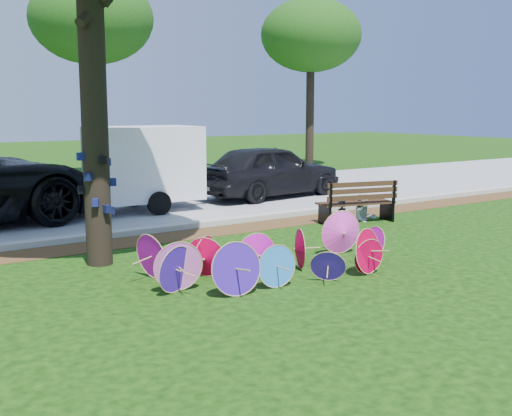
# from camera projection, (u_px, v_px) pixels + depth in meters

# --- Properties ---
(ground) EXTENTS (90.00, 90.00, 0.00)m
(ground) POSITION_uv_depth(u_px,v_px,m) (303.00, 287.00, 9.66)
(ground) COLOR black
(ground) RESTS_ON ground
(mulch_strip) EXTENTS (90.00, 1.00, 0.01)m
(mulch_strip) POSITION_uv_depth(u_px,v_px,m) (169.00, 237.00, 13.33)
(mulch_strip) COLOR #472D16
(mulch_strip) RESTS_ON ground
(curb) EXTENTS (90.00, 0.30, 0.12)m
(curb) POSITION_uv_depth(u_px,v_px,m) (154.00, 229.00, 13.89)
(curb) COLOR #B7B5AD
(curb) RESTS_ON ground
(street) EXTENTS (90.00, 8.00, 0.01)m
(street) POSITION_uv_depth(u_px,v_px,m) (87.00, 207.00, 17.29)
(street) COLOR gray
(street) RESTS_ON ground
(parasol_pile) EXTENTS (4.46, 2.37, 0.83)m
(parasol_pile) POSITION_uv_depth(u_px,v_px,m) (268.00, 255.00, 10.18)
(parasol_pile) COLOR #3D19AC
(parasol_pile) RESTS_ON ground
(dark_pickup) EXTENTS (4.86, 2.40, 1.59)m
(dark_pickup) POSITION_uv_depth(u_px,v_px,m) (270.00, 171.00, 19.21)
(dark_pickup) COLOR black
(dark_pickup) RESTS_ON ground
(cargo_trailer) EXTENTS (2.75, 1.79, 2.49)m
(cargo_trailer) POSITION_uv_depth(u_px,v_px,m) (145.00, 163.00, 16.61)
(cargo_trailer) COLOR white
(cargo_trailer) RESTS_ON ground
(park_bench) EXTENTS (1.98, 1.12, 0.97)m
(park_bench) POSITION_uv_depth(u_px,v_px,m) (356.00, 202.00, 15.06)
(park_bench) COLOR black
(park_bench) RESTS_ON ground
(person_left) EXTENTS (0.46, 0.37, 1.09)m
(person_left) POSITION_uv_depth(u_px,v_px,m) (343.00, 200.00, 14.90)
(person_left) COLOR #323544
(person_left) RESTS_ON ground
(person_right) EXTENTS (0.72, 0.63, 1.28)m
(person_right) POSITION_uv_depth(u_px,v_px,m) (365.00, 194.00, 15.27)
(person_right) COLOR silver
(person_right) RESTS_ON ground
(bg_trees) EXTENTS (24.12, 5.27, 7.40)m
(bg_trees) POSITION_uv_depth(u_px,v_px,m) (89.00, 20.00, 22.84)
(bg_trees) COLOR black
(bg_trees) RESTS_ON ground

